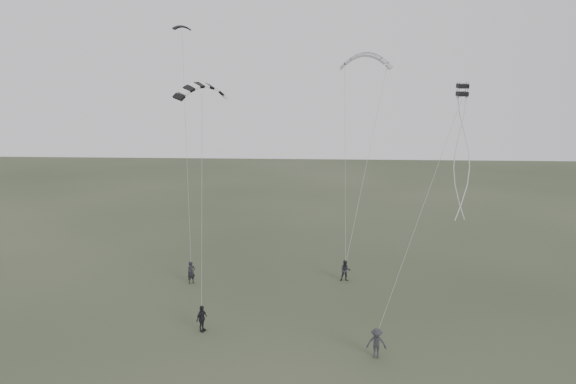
# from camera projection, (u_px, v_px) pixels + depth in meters

# --- Properties ---
(ground) EXTENTS (140.00, 140.00, 0.00)m
(ground) POSITION_uv_depth(u_px,v_px,m) (268.00, 327.00, 32.13)
(ground) COLOR #2B3623
(ground) RESTS_ON ground
(flyer_left) EXTENTS (0.68, 0.64, 1.56)m
(flyer_left) POSITION_uv_depth(u_px,v_px,m) (191.00, 273.00, 38.90)
(flyer_left) COLOR black
(flyer_left) RESTS_ON ground
(flyer_right) EXTENTS (0.76, 0.61, 1.50)m
(flyer_right) POSITION_uv_depth(u_px,v_px,m) (345.00, 271.00, 39.36)
(flyer_right) COLOR #222327
(flyer_right) RESTS_ON ground
(flyer_center) EXTENTS (0.72, 0.96, 1.51)m
(flyer_center) POSITION_uv_depth(u_px,v_px,m) (202.00, 319.00, 31.42)
(flyer_center) COLOR black
(flyer_center) RESTS_ON ground
(flyer_far) EXTENTS (1.07, 0.68, 1.58)m
(flyer_far) POSITION_uv_depth(u_px,v_px,m) (376.00, 343.00, 28.41)
(flyer_far) COLOR #28292E
(flyer_far) RESTS_ON ground
(kite_dark_small) EXTENTS (1.39, 1.18, 0.56)m
(kite_dark_small) POSITION_uv_depth(u_px,v_px,m) (182.00, 26.00, 41.27)
(kite_dark_small) COLOR black
(kite_dark_small) RESTS_ON flyer_left
(kite_pale_large) EXTENTS (4.22, 2.04, 1.82)m
(kite_pale_large) POSITION_uv_depth(u_px,v_px,m) (366.00, 55.00, 43.12)
(kite_pale_large) COLOR #999B9E
(kite_pale_large) RESTS_ON flyer_right
(kite_striped) EXTENTS (3.27, 2.97, 1.45)m
(kite_striped) POSITION_uv_depth(u_px,v_px,m) (202.00, 85.00, 32.84)
(kite_striped) COLOR black
(kite_striped) RESTS_ON flyer_center
(kite_box) EXTENTS (0.65, 0.70, 0.73)m
(kite_box) POSITION_uv_depth(u_px,v_px,m) (462.00, 90.00, 31.83)
(kite_box) COLOR black
(kite_box) RESTS_ON flyer_far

